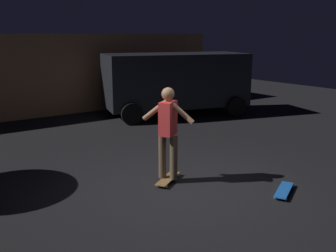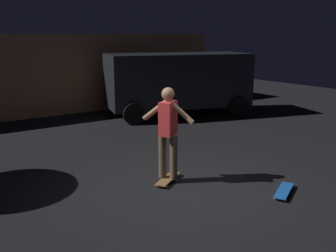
# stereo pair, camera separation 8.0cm
# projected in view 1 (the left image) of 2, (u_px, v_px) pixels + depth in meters

# --- Properties ---
(ground_plane) EXTENTS (28.00, 28.00, 0.00)m
(ground_plane) POSITION_uv_depth(u_px,v_px,m) (185.00, 188.00, 6.93)
(ground_plane) COLOR black
(low_building) EXTENTS (13.68, 3.80, 2.66)m
(low_building) POSITION_uv_depth(u_px,v_px,m) (21.00, 72.00, 14.03)
(low_building) COLOR tan
(low_building) RESTS_ON ground_plane
(parked_van) EXTENTS (4.95, 3.28, 2.03)m
(parked_van) POSITION_uv_depth(u_px,v_px,m) (176.00, 80.00, 13.03)
(parked_van) COLOR black
(parked_van) RESTS_ON ground_plane
(skateboard_ridden) EXTENTS (0.76, 0.59, 0.07)m
(skateboard_ridden) POSITION_uv_depth(u_px,v_px,m) (168.00, 179.00, 7.23)
(skateboard_ridden) COLOR olive
(skateboard_ridden) RESTS_ON ground_plane
(skateboard_spare) EXTENTS (0.78, 0.54, 0.07)m
(skateboard_spare) POSITION_uv_depth(u_px,v_px,m) (284.00, 190.00, 6.70)
(skateboard_spare) COLOR #1959B2
(skateboard_spare) RESTS_ON ground_plane
(skater) EXTENTS (0.61, 0.87, 1.67)m
(skater) POSITION_uv_depth(u_px,v_px,m) (168.00, 127.00, 7.01)
(skater) COLOR brown
(skater) RESTS_ON skateboard_ridden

